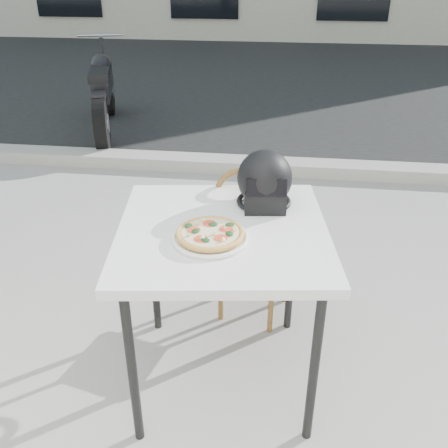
# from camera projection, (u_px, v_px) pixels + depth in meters

# --- Properties ---
(ground) EXTENTS (80.00, 80.00, 0.00)m
(ground) POSITION_uv_depth(u_px,v_px,m) (190.00, 424.00, 2.26)
(ground) COLOR #9A9792
(ground) RESTS_ON ground
(street_asphalt) EXTENTS (30.00, 8.00, 0.00)m
(street_asphalt) POSITION_uv_depth(u_px,v_px,m) (267.00, 80.00, 8.35)
(street_asphalt) COLOR black
(street_asphalt) RESTS_ON ground
(curb) EXTENTS (30.00, 0.25, 0.12)m
(curb) POSITION_uv_depth(u_px,v_px,m) (247.00, 165.00, 4.84)
(curb) COLOR gray
(curb) RESTS_ON ground
(cafe_table_main) EXTENTS (1.00, 1.00, 0.85)m
(cafe_table_main) POSITION_uv_depth(u_px,v_px,m) (223.00, 243.00, 2.15)
(cafe_table_main) COLOR silver
(cafe_table_main) RESTS_ON ground
(plate) EXTENTS (0.36, 0.36, 0.02)m
(plate) POSITION_uv_depth(u_px,v_px,m) (210.00, 238.00, 2.03)
(plate) COLOR white
(plate) RESTS_ON cafe_table_main
(pizza) EXTENTS (0.35, 0.35, 0.03)m
(pizza) POSITION_uv_depth(u_px,v_px,m) (210.00, 233.00, 2.02)
(pizza) COLOR gold
(pizza) RESTS_ON plate
(helmet) EXTENTS (0.28, 0.29, 0.26)m
(helmet) POSITION_uv_depth(u_px,v_px,m) (265.00, 182.00, 2.26)
(helmet) COLOR black
(helmet) RESTS_ON cafe_table_main
(cafe_chair_main) EXTENTS (0.45, 0.45, 0.97)m
(cafe_chair_main) POSITION_uv_depth(u_px,v_px,m) (252.00, 237.00, 2.67)
(cafe_chair_main) COLOR brown
(cafe_chair_main) RESTS_ON ground
(motorcycle) EXTENTS (0.76, 2.02, 1.03)m
(motorcycle) POSITION_uv_depth(u_px,v_px,m) (104.00, 93.00, 5.74)
(motorcycle) COLOR black
(motorcycle) RESTS_ON street_asphalt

